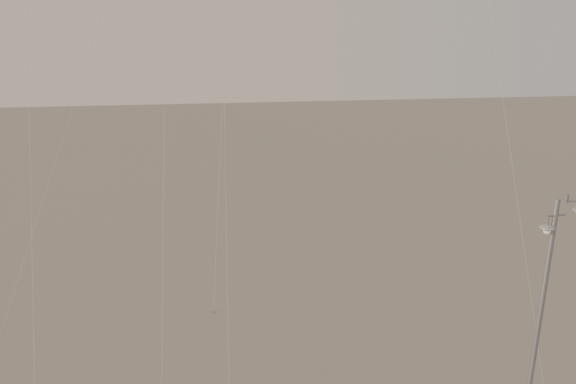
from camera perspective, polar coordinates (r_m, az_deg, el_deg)
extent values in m
cylinder|color=gray|center=(28.95, 17.25, -9.95)|extent=(0.76, 0.18, 9.91)
cylinder|color=gray|center=(27.46, 19.21, -0.34)|extent=(0.14, 0.14, 0.18)
cylinder|color=gray|center=(27.60, 19.66, -0.63)|extent=(0.50, 0.09, 0.07)
cylinder|color=gray|center=(27.47, 18.56, -1.58)|extent=(0.60, 0.13, 0.07)
cylinder|color=gray|center=(27.37, 17.99, -2.03)|extent=(0.06, 0.06, 0.40)
ellipsoid|color=#AFAFAA|center=(27.43, 17.96, -2.43)|extent=(0.52, 0.52, 0.18)
cylinder|color=beige|center=(29.77, -8.77, 9.34)|extent=(1.26, 6.77, 27.74)
cylinder|color=beige|center=(28.28, -17.79, -1.56)|extent=(0.58, 9.71, 18.13)
cylinder|color=beige|center=(33.40, 14.99, 6.72)|extent=(1.67, 10.15, 24.33)
cylinder|color=beige|center=(42.14, -4.50, 11.01)|extent=(2.15, 7.84, 27.26)
cylinder|color=gray|center=(41.73, -5.32, -8.49)|extent=(0.06, 0.06, 0.10)
cylinder|color=beige|center=(35.81, -13.48, 10.95)|extent=(10.24, 9.52, 28.72)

